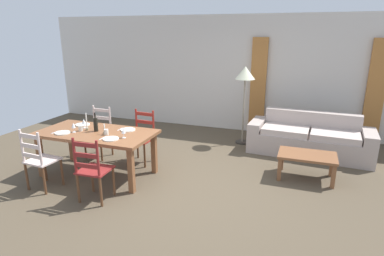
# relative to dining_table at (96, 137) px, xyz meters

# --- Properties ---
(ground_plane) EXTENTS (9.60, 9.60, 0.02)m
(ground_plane) POSITION_rel_dining_table_xyz_m (1.37, 0.12, -0.67)
(ground_plane) COLOR #4E4231
(wall_far) EXTENTS (9.60, 0.16, 2.70)m
(wall_far) POSITION_rel_dining_table_xyz_m (1.37, 3.42, 0.69)
(wall_far) COLOR beige
(wall_far) RESTS_ON ground_plane
(curtain_panel_left) EXTENTS (0.35, 0.08, 2.20)m
(curtain_panel_left) POSITION_rel_dining_table_xyz_m (2.10, 3.28, 0.44)
(curtain_panel_left) COLOR #AF6D33
(curtain_panel_left) RESTS_ON ground_plane
(curtain_panel_right) EXTENTS (0.35, 0.08, 2.20)m
(curtain_panel_right) POSITION_rel_dining_table_xyz_m (4.50, 3.28, 0.44)
(curtain_panel_right) COLOR #AF6D33
(curtain_panel_right) RESTS_ON ground_plane
(dining_table) EXTENTS (1.90, 0.96, 0.75)m
(dining_table) POSITION_rel_dining_table_xyz_m (0.00, 0.00, 0.00)
(dining_table) COLOR brown
(dining_table) RESTS_ON ground_plane
(dining_chair_near_left) EXTENTS (0.45, 0.43, 0.96)m
(dining_chair_near_left) POSITION_rel_dining_table_xyz_m (-0.49, -0.74, -0.19)
(dining_chair_near_left) COLOR beige
(dining_chair_near_left) RESTS_ON ground_plane
(dining_chair_near_right) EXTENTS (0.44, 0.42, 0.96)m
(dining_chair_near_right) POSITION_rel_dining_table_xyz_m (0.48, -0.77, -0.19)
(dining_chair_near_right) COLOR maroon
(dining_chair_near_right) RESTS_ON ground_plane
(dining_chair_far_left) EXTENTS (0.42, 0.40, 0.96)m
(dining_chair_far_left) POSITION_rel_dining_table_xyz_m (-0.47, 0.72, -0.19)
(dining_chair_far_left) COLOR beige
(dining_chair_far_left) RESTS_ON ground_plane
(dining_chair_far_right) EXTENTS (0.44, 0.43, 0.96)m
(dining_chair_far_right) POSITION_rel_dining_table_xyz_m (0.43, 0.75, -0.19)
(dining_chair_far_right) COLOR maroon
(dining_chair_far_right) RESTS_ON ground_plane
(dinner_plate_near_left) EXTENTS (0.24, 0.24, 0.02)m
(dinner_plate_near_left) POSITION_rel_dining_table_xyz_m (-0.45, -0.25, 0.10)
(dinner_plate_near_left) COLOR white
(dinner_plate_near_left) RESTS_ON dining_table
(fork_near_left) EXTENTS (0.02, 0.17, 0.01)m
(fork_near_left) POSITION_rel_dining_table_xyz_m (-0.60, -0.25, 0.09)
(fork_near_left) COLOR silver
(fork_near_left) RESTS_ON dining_table
(dinner_plate_near_right) EXTENTS (0.24, 0.24, 0.02)m
(dinner_plate_near_right) POSITION_rel_dining_table_xyz_m (0.45, -0.25, 0.10)
(dinner_plate_near_right) COLOR white
(dinner_plate_near_right) RESTS_ON dining_table
(fork_near_right) EXTENTS (0.02, 0.17, 0.01)m
(fork_near_right) POSITION_rel_dining_table_xyz_m (0.30, -0.25, 0.09)
(fork_near_right) COLOR silver
(fork_near_right) RESTS_ON dining_table
(dinner_plate_far_left) EXTENTS (0.24, 0.24, 0.02)m
(dinner_plate_far_left) POSITION_rel_dining_table_xyz_m (-0.45, 0.25, 0.10)
(dinner_plate_far_left) COLOR white
(dinner_plate_far_left) RESTS_ON dining_table
(fork_far_left) EXTENTS (0.02, 0.17, 0.01)m
(fork_far_left) POSITION_rel_dining_table_xyz_m (-0.60, 0.25, 0.09)
(fork_far_left) COLOR silver
(fork_far_left) RESTS_ON dining_table
(dinner_plate_far_right) EXTENTS (0.24, 0.24, 0.02)m
(dinner_plate_far_right) POSITION_rel_dining_table_xyz_m (0.45, 0.25, 0.10)
(dinner_plate_far_right) COLOR white
(dinner_plate_far_right) RESTS_ON dining_table
(fork_far_right) EXTENTS (0.02, 0.17, 0.01)m
(fork_far_right) POSITION_rel_dining_table_xyz_m (0.30, 0.25, 0.09)
(fork_far_right) COLOR silver
(fork_far_right) RESTS_ON dining_table
(wine_bottle) EXTENTS (0.07, 0.07, 0.32)m
(wine_bottle) POSITION_rel_dining_table_xyz_m (-0.01, 0.03, 0.20)
(wine_bottle) COLOR black
(wine_bottle) RESTS_ON dining_table
(wine_glass_near_left) EXTENTS (0.06, 0.06, 0.16)m
(wine_glass_near_left) POSITION_rel_dining_table_xyz_m (-0.32, -0.14, 0.20)
(wine_glass_near_left) COLOR white
(wine_glass_near_left) RESTS_ON dining_table
(wine_glass_near_right) EXTENTS (0.06, 0.06, 0.16)m
(wine_glass_near_right) POSITION_rel_dining_table_xyz_m (0.60, -0.12, 0.20)
(wine_glass_near_right) COLOR white
(wine_glass_near_right) RESTS_ON dining_table
(wine_glass_far_left) EXTENTS (0.06, 0.06, 0.16)m
(wine_glass_far_left) POSITION_rel_dining_table_xyz_m (-0.31, 0.12, 0.20)
(wine_glass_far_left) COLOR white
(wine_glass_far_left) RESTS_ON dining_table
(coffee_cup_primary) EXTENTS (0.07, 0.07, 0.09)m
(coffee_cup_primary) POSITION_rel_dining_table_xyz_m (0.26, -0.08, 0.13)
(coffee_cup_primary) COLOR silver
(coffee_cup_primary) RESTS_ON dining_table
(coffee_cup_secondary) EXTENTS (0.07, 0.07, 0.09)m
(coffee_cup_secondary) POSITION_rel_dining_table_xyz_m (-0.26, -0.04, 0.13)
(coffee_cup_secondary) COLOR silver
(coffee_cup_secondary) RESTS_ON dining_table
(candle_tall) EXTENTS (0.05, 0.05, 0.29)m
(candle_tall) POSITION_rel_dining_table_xyz_m (-0.18, 0.02, 0.17)
(candle_tall) COLOR #998C66
(candle_tall) RESTS_ON dining_table
(candle_short) EXTENTS (0.05, 0.05, 0.16)m
(candle_short) POSITION_rel_dining_table_xyz_m (0.20, -0.04, 0.13)
(candle_short) COLOR #998C66
(candle_short) RESTS_ON dining_table
(couch) EXTENTS (2.33, 0.95, 0.80)m
(couch) POSITION_rel_dining_table_xyz_m (3.31, 2.23, -0.37)
(couch) COLOR #AC9B92
(couch) RESTS_ON ground_plane
(coffee_table) EXTENTS (0.90, 0.56, 0.42)m
(coffee_table) POSITION_rel_dining_table_xyz_m (3.28, 1.01, -0.31)
(coffee_table) COLOR brown
(coffee_table) RESTS_ON ground_plane
(standing_lamp) EXTENTS (0.40, 0.40, 1.64)m
(standing_lamp) POSITION_rel_dining_table_xyz_m (1.95, 2.41, 0.75)
(standing_lamp) COLOR #332D28
(standing_lamp) RESTS_ON ground_plane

